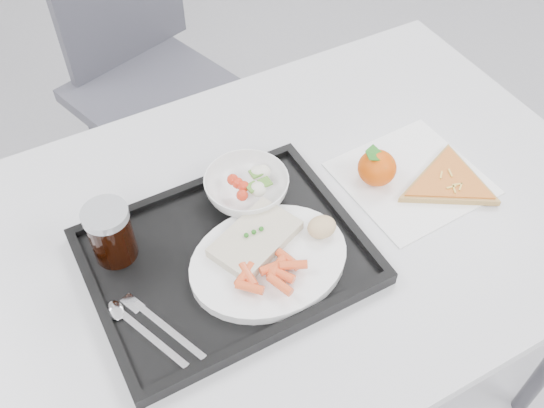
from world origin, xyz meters
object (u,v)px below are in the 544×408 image
(dinner_plate, at_px, (269,261))
(cola_glass, at_px, (111,232))
(table, at_px, (287,240))
(tray, at_px, (226,258))
(pizza_slice, at_px, (449,182))
(chair, at_px, (141,55))
(tangerine, at_px, (377,168))
(salad_bowl, at_px, (247,187))

(dinner_plate, distance_m, cola_glass, 0.26)
(table, xyz_separation_m, cola_glass, (-0.30, 0.06, 0.14))
(cola_glass, bearing_deg, table, -11.59)
(tray, xyz_separation_m, dinner_plate, (0.05, -0.05, 0.02))
(tray, relative_size, pizza_slice, 1.89)
(dinner_plate, height_order, pizza_slice, dinner_plate)
(dinner_plate, bearing_deg, table, 44.26)
(chair, xyz_separation_m, tangerine, (0.17, -0.89, 0.25))
(salad_bowl, bearing_deg, dinner_plate, -103.69)
(salad_bowl, height_order, cola_glass, cola_glass)
(table, distance_m, tangerine, 0.22)
(cola_glass, height_order, pizza_slice, cola_glass)
(chair, bearing_deg, tangerine, -78.98)
(chair, distance_m, cola_glass, 0.93)
(dinner_plate, bearing_deg, tray, 137.71)
(table, height_order, cola_glass, cola_glass)
(salad_bowl, bearing_deg, pizza_slice, -22.60)
(dinner_plate, xyz_separation_m, salad_bowl, (0.04, 0.15, 0.01))
(tray, bearing_deg, tangerine, 5.62)
(salad_bowl, xyz_separation_m, tangerine, (0.24, -0.07, -0.00))
(table, xyz_separation_m, salad_bowl, (-0.05, 0.07, 0.11))
(pizza_slice, bearing_deg, chair, 106.55)
(cola_glass, bearing_deg, tangerine, -7.11)
(pizza_slice, bearing_deg, tangerine, 146.15)
(table, bearing_deg, cola_glass, 168.41)
(chair, distance_m, tray, 0.96)
(chair, relative_size, pizza_slice, 3.90)
(dinner_plate, relative_size, pizza_slice, 1.13)
(table, xyz_separation_m, pizza_slice, (0.30, -0.08, 0.08))
(chair, height_order, tangerine, chair)
(cola_glass, distance_m, pizza_slice, 0.62)
(chair, bearing_deg, tray, -99.53)
(tray, relative_size, tangerine, 5.70)
(cola_glass, relative_size, tangerine, 1.37)
(tangerine, bearing_deg, dinner_plate, -163.32)
(table, height_order, salad_bowl, salad_bowl)
(table, height_order, chair, chair)
(table, xyz_separation_m, chair, (0.02, 0.89, -0.15))
(tangerine, bearing_deg, pizza_slice, -33.85)
(dinner_plate, relative_size, tangerine, 3.42)
(dinner_plate, bearing_deg, salad_bowl, 76.31)
(pizza_slice, bearing_deg, cola_glass, 167.15)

